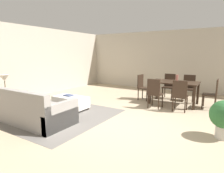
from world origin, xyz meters
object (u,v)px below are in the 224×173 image
(dining_chair_near_left, at_px, (155,92))
(dining_chair_near_right, at_px, (180,94))
(potted_plant, at_px, (224,116))
(book_on_ottoman, at_px, (69,95))
(ottoman_table, at_px, (71,102))
(table_lamp, at_px, (4,79))
(dining_table, at_px, (174,84))
(side_table, at_px, (6,97))
(dining_chair_far_right, at_px, (189,86))
(vase_centerpiece, at_px, (177,78))
(dining_chair_head_west, at_px, (143,86))
(dining_chair_far_left, at_px, (169,85))
(dining_chair_head_east, at_px, (213,92))
(couch, at_px, (32,111))

(dining_chair_near_left, height_order, dining_chair_near_right, same)
(potted_plant, bearing_deg, book_on_ottoman, -179.55)
(ottoman_table, distance_m, book_on_ottoman, 0.22)
(ottoman_table, distance_m, dining_chair_near_right, 3.25)
(table_lamp, bearing_deg, dining_table, 41.85)
(dining_chair_near_left, bearing_deg, dining_chair_near_right, 4.89)
(table_lamp, relative_size, dining_table, 0.35)
(side_table, height_order, dining_chair_far_right, dining_chair_far_right)
(dining_table, distance_m, potted_plant, 2.68)
(table_lamp, height_order, dining_chair_far_right, table_lamp)
(table_lamp, distance_m, potted_plant, 5.56)
(ottoman_table, distance_m, vase_centerpiece, 3.50)
(dining_chair_near_left, relative_size, dining_chair_far_right, 1.00)
(dining_chair_far_right, xyz_separation_m, potted_plant, (1.19, -2.97, -0.06))
(dining_chair_head_west, distance_m, vase_centerpiece, 1.26)
(dining_chair_near_right, xyz_separation_m, vase_centerpiece, (-0.29, 0.78, 0.35))
(dining_chair_far_right, bearing_deg, dining_chair_far_left, 179.50)
(book_on_ottoman, bearing_deg, dining_chair_near_left, 31.47)
(dining_chair_head_east, bearing_deg, dining_chair_head_west, 179.90)
(dining_chair_head_west, xyz_separation_m, potted_plant, (2.65, -2.22, -0.06))
(dining_chair_near_right, xyz_separation_m, dining_chair_head_east, (0.79, 0.81, 0.00))
(couch, distance_m, vase_centerpiece, 4.48)
(dining_chair_far_left, distance_m, dining_chair_far_right, 0.70)
(dining_chair_head_east, height_order, vase_centerpiece, vase_centerpiece)
(dining_chair_far_right, xyz_separation_m, dining_chair_head_west, (-1.46, -0.74, 0.00))
(dining_table, height_order, dining_chair_far_left, dining_chair_far_left)
(vase_centerpiece, distance_m, book_on_ottoman, 3.54)
(ottoman_table, height_order, dining_chair_near_left, dining_chair_near_left)
(dining_chair_far_left, xyz_separation_m, dining_chair_far_right, (0.70, -0.01, 0.00))
(ottoman_table, height_order, dining_table, dining_table)
(potted_plant, bearing_deg, couch, -160.88)
(couch, height_order, table_lamp, table_lamp)
(dining_chair_far_left, relative_size, dining_chair_head_west, 1.00)
(dining_table, bearing_deg, couch, -125.07)
(book_on_ottoman, relative_size, potted_plant, 0.33)
(dining_table, xyz_separation_m, book_on_ottoman, (-2.63, -2.23, -0.25))
(dining_chair_far_left, height_order, vase_centerpiece, vase_centerpiece)
(dining_chair_near_right, bearing_deg, side_table, -147.68)
(dining_chair_far_right, relative_size, potted_plant, 1.18)
(dining_chair_head_east, bearing_deg, table_lamp, -145.26)
(dining_table, distance_m, dining_chair_head_west, 1.13)
(couch, bearing_deg, dining_chair_head_west, 68.88)
(dining_chair_near_right, height_order, vase_centerpiece, vase_centerpiece)
(dining_chair_far_right, xyz_separation_m, dining_chair_head_east, (0.83, -0.75, 0.00))
(couch, relative_size, ottoman_table, 1.95)
(potted_plant, bearing_deg, dining_chair_head_west, 140.01)
(dining_chair_near_left, height_order, potted_plant, dining_chair_near_left)
(dining_chair_head_east, distance_m, potted_plant, 2.25)
(couch, height_order, dining_chair_near_left, dining_chair_near_left)
(couch, height_order, book_on_ottoman, couch)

